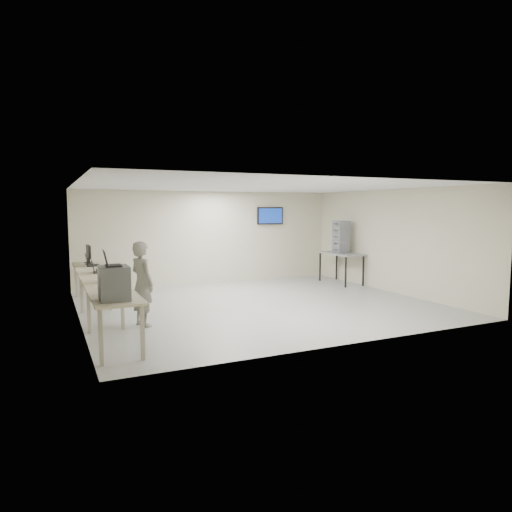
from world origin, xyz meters
name	(u,v)px	position (x,y,z in m)	size (l,w,h in m)	color
room	(260,246)	(0.03, 0.06, 1.41)	(8.01, 7.01, 2.81)	#B9B9B9
workbench	(100,280)	(-3.59, 0.00, 0.83)	(0.76, 6.00, 0.90)	beige
equipment_box	(114,283)	(-3.65, -2.55, 1.16)	(0.44, 0.50, 0.52)	#555B5F
laptop_on_box	(110,262)	(-3.70, -2.55, 1.49)	(0.28, 0.34, 0.25)	black
laptop_0	(114,290)	(-3.59, -2.02, 0.97)	(0.32, 0.37, 0.26)	black
laptop_1	(104,279)	(-3.60, -0.74, 0.97)	(0.32, 0.36, 0.25)	black
laptop_2	(97,270)	(-3.59, 0.65, 0.97)	(0.32, 0.37, 0.28)	black
laptop_3	(90,263)	(-3.61, 1.96, 0.98)	(0.35, 0.42, 0.31)	black
monitor_near	(89,253)	(-3.60, 2.32, 1.19)	(0.21, 0.48, 0.48)	black
monitor_far	(88,252)	(-3.60, 2.67, 1.17)	(0.20, 0.46, 0.45)	black
soldier	(142,284)	(-2.90, -0.79, 0.83)	(0.61, 0.40, 1.66)	slate
side_table	(341,255)	(3.60, 1.79, 0.86)	(0.73, 1.56, 0.93)	gray
storage_bins	(341,237)	(3.58, 1.79, 1.43)	(0.37, 0.41, 0.98)	slate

